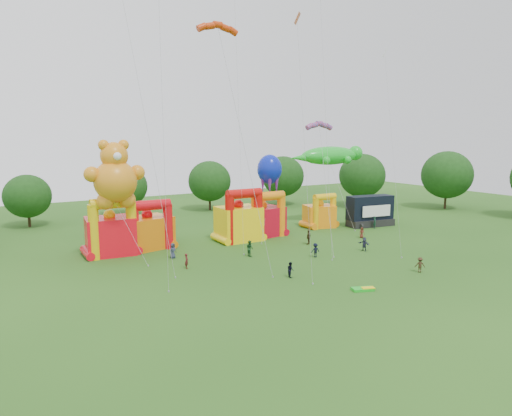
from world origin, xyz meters
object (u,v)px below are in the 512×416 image
bouncy_castle_0 (111,233)px  spectator_4 (309,237)px  octopus_kite (267,202)px  teddy_bear_kite (120,194)px  stage_trailer (370,211)px  spectator_0 (173,251)px  gecko_kite (335,172)px  bouncy_castle_2 (240,221)px

bouncy_castle_0 → spectator_4: (24.01, -7.98, -1.73)m
octopus_kite → teddy_bear_kite: bearing=-176.2°
bouncy_castle_0 → octopus_kite: size_ratio=0.61×
stage_trailer → spectator_4: bearing=-162.1°
spectator_0 → spectator_4: spectator_4 is taller
bouncy_castle_0 → spectator_0: bearing=-43.0°
teddy_bear_kite → stage_trailer: bearing=0.1°
teddy_bear_kite → gecko_kite: (35.64, 4.34, 0.89)m
teddy_bear_kite → spectator_4: (23.37, -5.19, -6.78)m
octopus_kite → spectator_4: 8.13m
octopus_kite → spectator_0: size_ratio=6.43×
bouncy_castle_2 → spectator_0: size_ratio=4.02×
teddy_bear_kite → bouncy_castle_2: bearing=5.0°
spectator_4 → spectator_0: bearing=-37.3°
teddy_bear_kite → octopus_kite: teddy_bear_kite is taller
stage_trailer → octopus_kite: size_ratio=0.67×
bouncy_castle_0 → bouncy_castle_2: bouncy_castle_2 is taller
octopus_kite → bouncy_castle_2: bearing=179.1°
teddy_bear_kite → gecko_kite: teddy_bear_kite is taller
bouncy_castle_2 → gecko_kite: 20.28m
spectator_0 → teddy_bear_kite: bearing=128.3°
bouncy_castle_0 → spectator_4: bouncy_castle_0 is taller
bouncy_castle_0 → stage_trailer: bearing=-3.9°
spectator_4 → stage_trailer: bearing=168.5°
teddy_bear_kite → spectator_4: teddy_bear_kite is taller
octopus_kite → spectator_0: octopus_kite is taller
stage_trailer → gecko_kite: gecko_kite is taller
bouncy_castle_2 → teddy_bear_kite: 17.25m
gecko_kite → octopus_kite: gecko_kite is taller
gecko_kite → spectator_0: bearing=-167.0°
bouncy_castle_2 → teddy_bear_kite: (-16.45, -1.44, 4.98)m
bouncy_castle_0 → teddy_bear_kite: bearing=-77.1°
bouncy_castle_0 → teddy_bear_kite: (0.64, -2.79, 5.05)m
gecko_kite → spectator_0: gecko_kite is taller
stage_trailer → teddy_bear_kite: teddy_bear_kite is taller
teddy_bear_kite → octopus_kite: 21.04m
bouncy_castle_0 → octopus_kite: (21.45, -1.42, 2.35)m
stage_trailer → spectator_0: bearing=-175.4°
stage_trailer → gecko_kite: 8.57m
bouncy_castle_2 → stage_trailer: bouncy_castle_2 is taller
bouncy_castle_2 → spectator_4: bearing=-43.8°
spectator_0 → bouncy_castle_2: bearing=-4.6°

